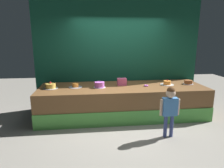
% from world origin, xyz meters
% --- Properties ---
extents(ground_plane, '(12.00, 12.00, 0.00)m').
position_xyz_m(ground_plane, '(0.00, 0.00, 0.00)').
color(ground_plane, gray).
extents(stage_platform, '(4.11, 1.31, 0.77)m').
position_xyz_m(stage_platform, '(0.00, 0.64, 0.38)').
color(stage_platform, brown).
rests_on(stage_platform, ground_plane).
extents(curtain_backdrop, '(4.53, 0.08, 3.08)m').
position_xyz_m(curtain_backdrop, '(0.00, 1.39, 1.54)').
color(curtain_backdrop, '#144C38').
rests_on(curtain_backdrop, ground_plane).
extents(child_figure, '(0.40, 0.18, 1.04)m').
position_xyz_m(child_figure, '(0.72, -0.60, 0.67)').
color(child_figure, '#3F4C8C').
rests_on(child_figure, ground_plane).
extents(pink_box, '(0.23, 0.16, 0.18)m').
position_xyz_m(pink_box, '(0.00, 0.77, 0.85)').
color(pink_box, '#E15C95').
rests_on(pink_box, stage_platform).
extents(donut, '(0.11, 0.11, 0.03)m').
position_xyz_m(donut, '(0.58, 0.57, 0.78)').
color(donut, '#CC66D8').
rests_on(donut, stage_platform).
extents(cake_far_left, '(0.35, 0.35, 0.16)m').
position_xyz_m(cake_far_left, '(-1.74, 0.63, 0.82)').
color(cake_far_left, silver).
rests_on(cake_far_left, stage_platform).
extents(cake_left, '(0.33, 0.33, 0.14)m').
position_xyz_m(cake_left, '(-1.16, 0.67, 0.81)').
color(cake_left, silver).
rests_on(cake_left, stage_platform).
extents(cake_center, '(0.30, 0.30, 0.14)m').
position_xyz_m(cake_center, '(-0.58, 0.59, 0.83)').
color(cake_center, white).
rests_on(cake_center, stage_platform).
extents(cake_right, '(0.34, 0.34, 0.14)m').
position_xyz_m(cake_right, '(1.16, 0.67, 0.81)').
color(cake_right, white).
rests_on(cake_right, stage_platform).
extents(cake_far_right, '(0.26, 0.26, 0.10)m').
position_xyz_m(cake_far_right, '(1.74, 0.69, 0.82)').
color(cake_far_right, silver).
rests_on(cake_far_right, stage_platform).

